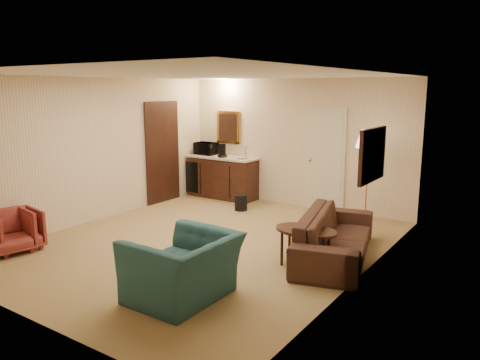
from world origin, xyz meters
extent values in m
plane|color=#9B7E4F|center=(0.00, 0.00, 0.00)|extent=(6.00, 6.00, 0.00)
cube|color=beige|center=(0.00, 3.00, 1.30)|extent=(5.00, 0.02, 2.60)
cube|color=beige|center=(-2.50, 0.00, 1.30)|extent=(0.02, 6.00, 2.60)
cube|color=beige|center=(2.50, 0.00, 1.30)|extent=(0.02, 6.00, 2.60)
cube|color=white|center=(0.00, 0.00, 2.60)|extent=(5.00, 6.00, 0.02)
cube|color=beige|center=(0.70, 2.97, 1.02)|extent=(0.82, 0.06, 2.05)
cube|color=black|center=(-2.47, 1.70, 1.05)|extent=(0.06, 0.98, 2.10)
cube|color=#EBB645|center=(-1.65, 2.97, 1.55)|extent=(0.62, 0.04, 0.72)
cube|color=black|center=(2.46, 0.40, 1.55)|extent=(0.06, 0.90, 0.70)
cube|color=#381A12|center=(-1.65, 2.72, 0.46)|extent=(1.64, 0.58, 0.92)
imported|color=black|center=(1.95, 0.54, 0.44)|extent=(1.20, 2.35, 0.88)
imported|color=#1F484E|center=(1.03, -1.71, 0.51)|extent=(0.76, 1.16, 1.01)
imported|color=maroon|center=(-2.15, -2.00, 0.35)|extent=(0.75, 0.79, 0.70)
imported|color=maroon|center=(-2.15, -1.85, 0.34)|extent=(0.71, 0.75, 0.67)
cube|color=black|center=(1.71, 0.07, 0.25)|extent=(0.98, 0.75, 0.51)
cube|color=#B28A3B|center=(1.74, 2.40, 0.85)|extent=(0.51, 0.51, 1.71)
cylinder|color=black|center=(-0.66, 2.00, 0.16)|extent=(0.30, 0.30, 0.32)
imported|color=black|center=(-2.15, 2.79, 1.09)|extent=(0.50, 0.28, 0.34)
cylinder|color=black|center=(-1.58, 2.63, 1.07)|extent=(0.19, 0.19, 0.29)
camera|label=1|loc=(4.41, -5.54, 2.39)|focal=35.00mm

